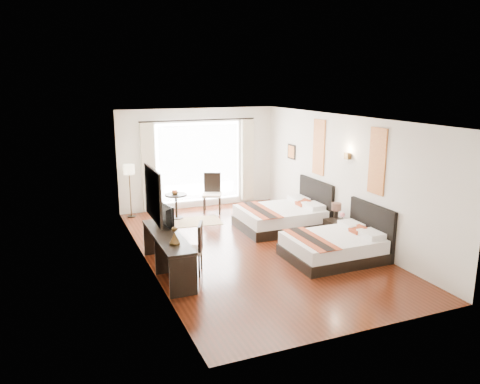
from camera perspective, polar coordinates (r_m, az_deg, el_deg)
name	(u,v)px	position (r m, az deg, el deg)	size (l,w,h in m)	color
floor	(252,249)	(10.18, 1.46, -6.91)	(4.50, 7.50, 0.01)	#3A170A
ceiling	(253,118)	(9.58, 1.56, 8.96)	(4.50, 7.50, 0.02)	white
wall_headboard	(343,177)	(10.87, 12.40, 1.79)	(0.01, 7.50, 2.80)	silver
wall_desk	(145,195)	(9.13, -11.48, -0.37)	(0.01, 7.50, 2.80)	silver
wall_window	(198,158)	(13.23, -5.09, 4.09)	(4.50, 0.01, 2.80)	silver
wall_entry	(363,240)	(6.66, 14.72, -5.72)	(4.50, 0.01, 2.80)	silver
window_glass	(199,162)	(13.24, -5.06, 3.66)	(2.40, 0.02, 2.20)	white
sheer_curtain	(199,162)	(13.18, -4.98, 3.62)	(2.30, 0.02, 2.10)	white
drape_left	(148,167)	(12.79, -11.13, 3.02)	(0.35, 0.14, 2.35)	beige
drape_right	(247,160)	(13.64, 0.90, 3.92)	(0.35, 0.14, 2.35)	beige
art_panel_near	(377,161)	(9.84, 16.38, 3.61)	(0.03, 0.50, 1.35)	maroon
art_panel_far	(319,147)	(11.62, 9.59, 5.40)	(0.03, 0.50, 1.35)	maroon
wall_sconce	(348,156)	(10.57, 12.99, 4.30)	(0.10, 0.14, 0.14)	#443118
mirror_frame	(153,194)	(8.53, -10.58, -0.26)	(0.04, 1.25, 0.95)	black
mirror_glass	(154,194)	(8.53, -10.42, -0.25)	(0.01, 1.12, 0.82)	white
bed_near	(336,245)	(9.74, 11.68, -6.39)	(1.89, 1.48, 1.06)	black
bed_far	(283,216)	(11.51, 5.31, -2.98)	(2.02, 1.57, 1.13)	black
nightstand	(336,230)	(10.84, 11.59, -4.59)	(0.39, 0.49, 0.47)	black
table_lamp	(336,208)	(10.77, 11.67, -1.91)	(0.22, 0.22, 0.35)	black
vase	(342,218)	(10.60, 12.35, -3.17)	(0.12, 0.12, 0.13)	black
console_desk	(168,254)	(8.92, -8.80, -7.46)	(0.50, 2.20, 0.76)	black
television	(161,215)	(9.24, -9.63, -2.80)	(0.79, 0.10, 0.46)	black
bronze_figurine	(175,237)	(8.23, -7.98, -5.42)	(0.19, 0.19, 0.28)	#443118
desk_chair	(191,258)	(8.88, -5.96, -8.03)	(0.60, 0.60, 0.98)	beige
floor_lamp	(129,173)	(12.51, -13.37, 2.26)	(0.28, 0.28, 1.41)	black
side_table	(176,206)	(12.35, -7.77, -1.73)	(0.58, 0.58, 0.66)	black
fruit_bowl	(175,193)	(12.24, -7.95, -0.15)	(0.19, 0.19, 0.05)	#483219
window_chair	(212,200)	(12.87, -3.42, -1.04)	(0.65, 0.65, 1.07)	beige
jute_rug	(196,221)	(12.09, -5.37, -3.59)	(1.26, 0.86, 0.01)	tan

